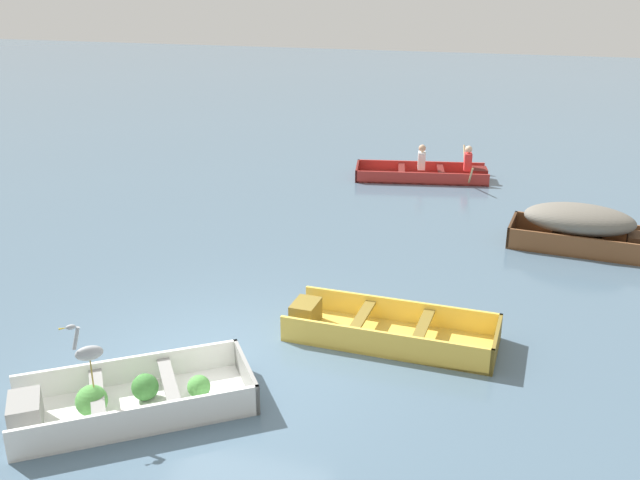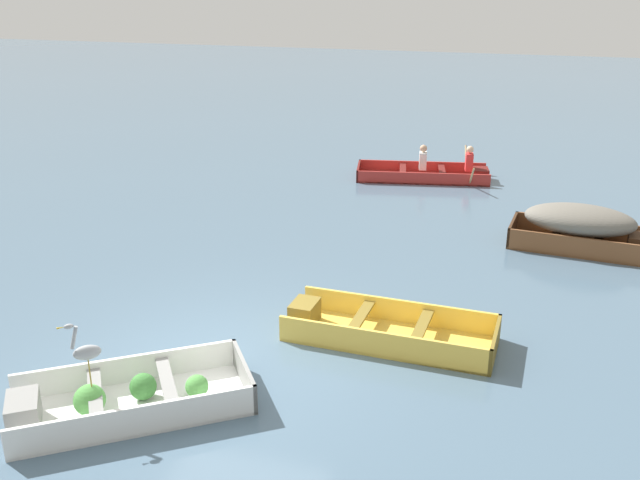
{
  "view_description": "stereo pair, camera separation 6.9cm",
  "coord_description": "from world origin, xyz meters",
  "px_view_note": "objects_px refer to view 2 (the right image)",
  "views": [
    {
      "loc": [
        3.58,
        -7.78,
        5.01
      ],
      "look_at": [
        0.22,
        3.99,
        0.35
      ],
      "focal_mm": 40.0,
      "sensor_mm": 36.0,
      "label": 1
    },
    {
      "loc": [
        3.64,
        -7.77,
        5.01
      ],
      "look_at": [
        0.22,
        3.99,
        0.35
      ],
      "focal_mm": 40.0,
      "sensor_mm": 36.0,
      "label": 2
    }
  ],
  "objects_px": {
    "skiff_yellow_near_moored": "(380,330)",
    "heron_on_dinghy": "(85,351)",
    "skiff_wooden_brown_mid_moored": "(581,224)",
    "rowboat_red_with_crew": "(431,173)",
    "dinghy_white_foreground": "(123,399)"
  },
  "relations": [
    {
      "from": "skiff_wooden_brown_mid_moored",
      "to": "heron_on_dinghy",
      "type": "distance_m",
      "value": 9.44
    },
    {
      "from": "skiff_wooden_brown_mid_moored",
      "to": "dinghy_white_foreground",
      "type": "bearing_deg",
      "value": -127.55
    },
    {
      "from": "skiff_yellow_near_moored",
      "to": "rowboat_red_with_crew",
      "type": "bearing_deg",
      "value": 93.21
    },
    {
      "from": "rowboat_red_with_crew",
      "to": "heron_on_dinghy",
      "type": "height_order",
      "value": "heron_on_dinghy"
    },
    {
      "from": "dinghy_white_foreground",
      "to": "skiff_yellow_near_moored",
      "type": "xyz_separation_m",
      "value": [
        2.63,
        2.64,
        -0.02
      ]
    },
    {
      "from": "skiff_yellow_near_moored",
      "to": "heron_on_dinghy",
      "type": "xyz_separation_m",
      "value": [
        -2.91,
        -2.85,
        0.75
      ]
    },
    {
      "from": "skiff_yellow_near_moored",
      "to": "heron_on_dinghy",
      "type": "distance_m",
      "value": 4.14
    },
    {
      "from": "skiff_yellow_near_moored",
      "to": "rowboat_red_with_crew",
      "type": "height_order",
      "value": "rowboat_red_with_crew"
    },
    {
      "from": "dinghy_white_foreground",
      "to": "skiff_wooden_brown_mid_moored",
      "type": "relative_size",
      "value": 1.16
    },
    {
      "from": "dinghy_white_foreground",
      "to": "heron_on_dinghy",
      "type": "xyz_separation_m",
      "value": [
        -0.28,
        -0.2,
        0.73
      ]
    },
    {
      "from": "dinghy_white_foreground",
      "to": "skiff_yellow_near_moored",
      "type": "bearing_deg",
      "value": 45.18
    },
    {
      "from": "skiff_wooden_brown_mid_moored",
      "to": "heron_on_dinghy",
      "type": "height_order",
      "value": "heron_on_dinghy"
    },
    {
      "from": "skiff_yellow_near_moored",
      "to": "skiff_wooden_brown_mid_moored",
      "type": "xyz_separation_m",
      "value": [
        2.92,
        4.57,
        0.35
      ]
    },
    {
      "from": "dinghy_white_foreground",
      "to": "heron_on_dinghy",
      "type": "distance_m",
      "value": 0.81
    },
    {
      "from": "rowboat_red_with_crew",
      "to": "skiff_yellow_near_moored",
      "type": "bearing_deg",
      "value": -86.79
    }
  ]
}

